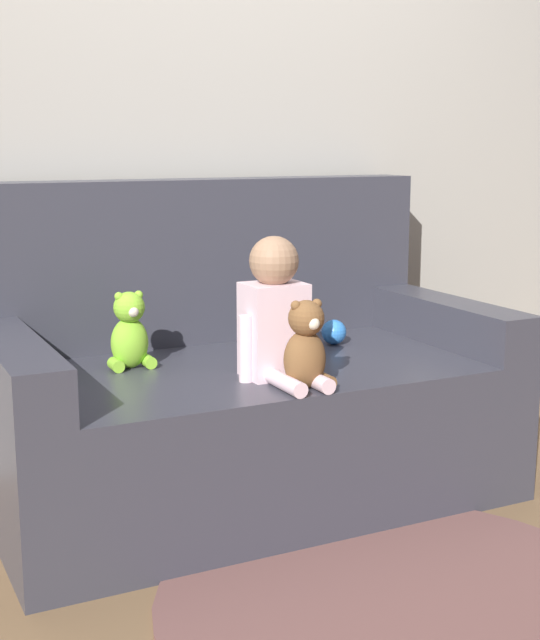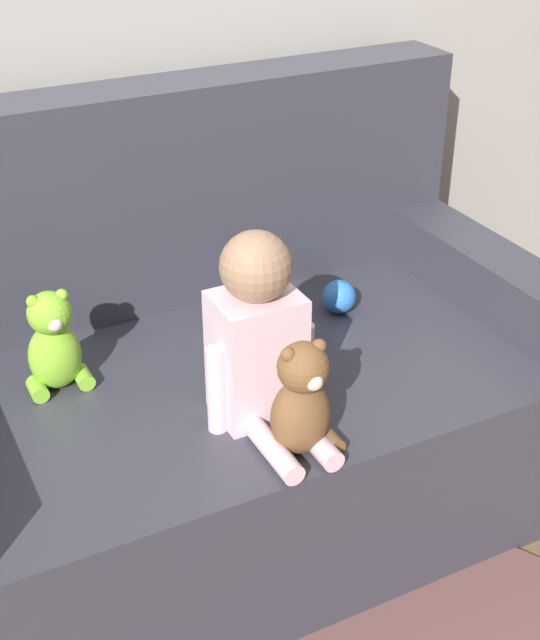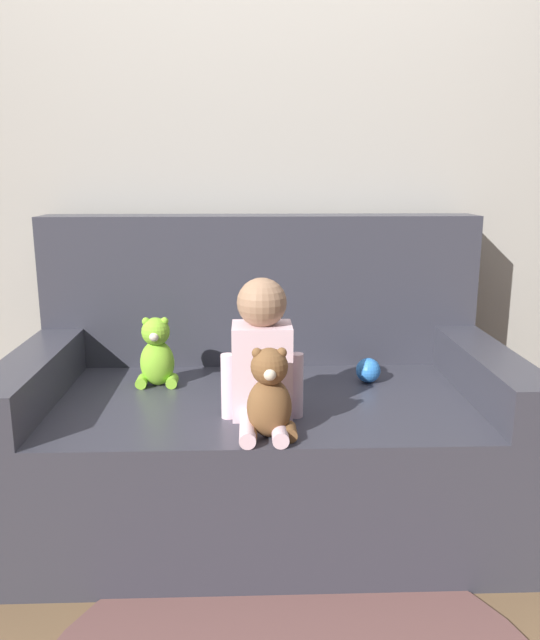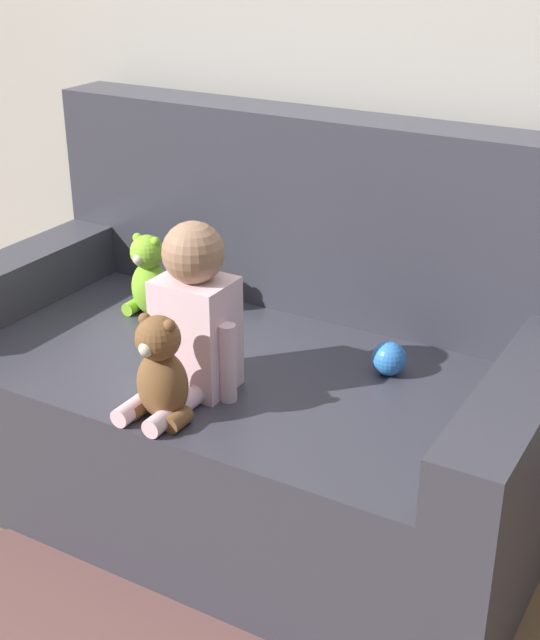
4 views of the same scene
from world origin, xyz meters
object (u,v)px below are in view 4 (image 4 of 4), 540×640
(person_baby, at_px, (193,318))
(toy_ball, at_px, (389,358))
(couch, at_px, (258,382))
(teddy_bear_brown, at_px, (161,371))
(plush_toy_side, at_px, (149,278))

(person_baby, relative_size, toy_ball, 4.86)
(couch, relative_size, teddy_bear_brown, 6.33)
(couch, xyz_separation_m, toy_ball, (0.38, 0.02, 0.17))
(teddy_bear_brown, height_order, plush_toy_side, teddy_bear_brown)
(plush_toy_side, bearing_deg, couch, -1.70)
(couch, height_order, toy_ball, couch)
(person_baby, bearing_deg, toy_ball, 38.58)
(plush_toy_side, relative_size, toy_ball, 2.79)
(couch, height_order, person_baby, couch)
(plush_toy_side, bearing_deg, toy_ball, 0.57)
(person_baby, distance_m, toy_ball, 0.52)
(plush_toy_side, distance_m, toy_ball, 0.76)
(couch, bearing_deg, teddy_bear_brown, -88.65)
(couch, xyz_separation_m, person_baby, (-0.01, -0.29, 0.32))
(couch, bearing_deg, person_baby, -91.21)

